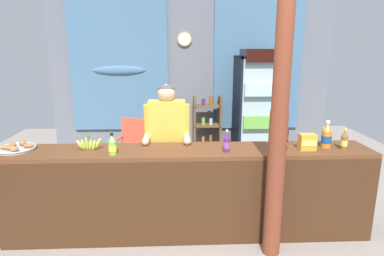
# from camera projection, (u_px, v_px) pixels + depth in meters

# --- Properties ---
(ground_plane) EXTENTS (7.93, 7.93, 0.00)m
(ground_plane) POSITION_uv_depth(u_px,v_px,m) (198.00, 198.00, 4.27)
(ground_plane) COLOR gray
(back_wall_curtained) EXTENTS (4.87, 0.22, 2.82)m
(back_wall_curtained) POSITION_uv_depth(u_px,v_px,m) (191.00, 75.00, 5.75)
(back_wall_curtained) COLOR slate
(back_wall_curtained) RESTS_ON ground
(stall_counter) EXTENTS (3.68, 0.51, 0.92)m
(stall_counter) POSITION_uv_depth(u_px,v_px,m) (189.00, 186.00, 3.24)
(stall_counter) COLOR brown
(stall_counter) RESTS_ON ground
(timber_post) EXTENTS (0.18, 0.16, 2.76)m
(timber_post) POSITION_uv_depth(u_px,v_px,m) (279.00, 118.00, 2.83)
(timber_post) COLOR brown
(timber_post) RESTS_ON ground
(drink_fridge) EXTENTS (0.66, 0.76, 1.90)m
(drink_fridge) POSITION_uv_depth(u_px,v_px,m) (256.00, 102.00, 5.42)
(drink_fridge) COLOR black
(drink_fridge) RESTS_ON ground
(bottle_shelf_rack) EXTENTS (0.48, 0.28, 1.12)m
(bottle_shelf_rack) POSITION_uv_depth(u_px,v_px,m) (207.00, 127.00, 5.64)
(bottle_shelf_rack) COLOR brown
(bottle_shelf_rack) RESTS_ON ground
(plastic_lawn_chair) EXTENTS (0.55, 0.55, 0.86)m
(plastic_lawn_chair) POSITION_uv_depth(u_px,v_px,m) (131.00, 143.00, 4.99)
(plastic_lawn_chair) COLOR #E5563D
(plastic_lawn_chair) RESTS_ON ground
(shopkeeper) EXTENTS (0.52, 0.42, 1.53)m
(shopkeeper) POSITION_uv_depth(u_px,v_px,m) (167.00, 135.00, 3.66)
(shopkeeper) COLOR #28282D
(shopkeeper) RESTS_ON ground
(soda_bottle_orange_soda) EXTENTS (0.10, 0.10, 0.28)m
(soda_bottle_orange_soda) POSITION_uv_depth(u_px,v_px,m) (327.00, 136.00, 3.31)
(soda_bottle_orange_soda) COLOR orange
(soda_bottle_orange_soda) RESTS_ON stall_counter
(soda_bottle_grape_soda) EXTENTS (0.06, 0.06, 0.22)m
(soda_bottle_grape_soda) POSITION_uv_depth(u_px,v_px,m) (227.00, 142.00, 3.17)
(soda_bottle_grape_soda) COLOR #56286B
(soda_bottle_grape_soda) RESTS_ON stall_counter
(soda_bottle_iced_tea) EXTENTS (0.07, 0.07, 0.21)m
(soda_bottle_iced_tea) POSITION_uv_depth(u_px,v_px,m) (344.00, 141.00, 3.25)
(soda_bottle_iced_tea) COLOR brown
(soda_bottle_iced_tea) RESTS_ON stall_counter
(soda_bottle_lime_soda) EXTENTS (0.08, 0.08, 0.21)m
(soda_bottle_lime_soda) POSITION_uv_depth(u_px,v_px,m) (112.00, 146.00, 3.08)
(soda_bottle_lime_soda) COLOR #75C64C
(soda_bottle_lime_soda) RESTS_ON stall_counter
(soda_bottle_cola) EXTENTS (0.07, 0.07, 0.22)m
(soda_bottle_cola) POSITION_uv_depth(u_px,v_px,m) (285.00, 135.00, 3.46)
(soda_bottle_cola) COLOR black
(soda_bottle_cola) RESTS_ON stall_counter
(snack_box_choco_powder) EXTENTS (0.16, 0.11, 0.16)m
(snack_box_choco_powder) POSITION_uv_depth(u_px,v_px,m) (307.00, 142.00, 3.23)
(snack_box_choco_powder) COLOR gold
(snack_box_choco_powder) RESTS_ON stall_counter
(pastry_tray) EXTENTS (0.38, 0.38, 0.07)m
(pastry_tray) POSITION_uv_depth(u_px,v_px,m) (16.00, 148.00, 3.24)
(pastry_tray) COLOR #BCBCC1
(pastry_tray) RESTS_ON stall_counter
(banana_bunch) EXTENTS (0.28, 0.06, 0.16)m
(banana_bunch) POSITION_uv_depth(u_px,v_px,m) (89.00, 144.00, 3.24)
(banana_bunch) COLOR #B7C647
(banana_bunch) RESTS_ON stall_counter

